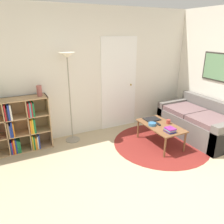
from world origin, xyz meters
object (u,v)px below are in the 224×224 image
couch (200,123)px  floor_lamp (68,70)px  vase_on_shelf (39,91)px  cup (168,122)px  laptop (152,119)px  coffee_table (161,127)px  bookshelf (15,127)px  bowl (152,124)px

couch → floor_lamp: bearing=158.8°
floor_lamp → vase_on_shelf: bearing=174.5°
floor_lamp → cup: size_ratio=21.92×
couch → laptop: couch is taller
vase_on_shelf → couch: bearing=-18.6°
coffee_table → cup: size_ratio=11.79×
floor_lamp → couch: (2.52, -0.98, -1.16)m
coffee_table → bookshelf: bearing=158.8°
bookshelf → coffee_table: bearing=-21.2°
couch → bowl: bearing=175.0°
floor_lamp → laptop: size_ratio=5.67×
coffee_table → laptop: laptop is taller
bowl → vase_on_shelf: vase_on_shelf is taller
bowl → couch: bearing=-5.0°
bowl → cup: 0.34m
bowl → vase_on_shelf: 2.20m
bookshelf → floor_lamp: size_ratio=0.65×
vase_on_shelf → laptop: bearing=-18.3°
floor_lamp → cup: 2.17m
floor_lamp → laptop: floor_lamp is taller
bookshelf → floor_lamp: (1.05, -0.06, 0.96)m
coffee_table → laptop: 0.31m
floor_lamp → bowl: (1.34, -0.87, -1.01)m
couch → coffee_table: couch is taller
bookshelf → bowl: size_ratio=7.71×
bookshelf → laptop: 2.65m
couch → coffee_table: bearing=177.5°
laptop → vase_on_shelf: (-2.05, 0.68, 0.68)m
bookshelf → bowl: bearing=-21.3°
bookshelf → coffee_table: bookshelf is taller
bookshelf → bowl: bookshelf is taller
couch → cup: (-0.85, 0.03, 0.17)m
floor_lamp → vase_on_shelf: floor_lamp is taller
vase_on_shelf → cup: bearing=-24.2°
couch → laptop: (-1.01, 0.35, 0.14)m
bookshelf → floor_lamp: 1.42m
floor_lamp → vase_on_shelf: 0.64m
couch → cup: size_ratio=20.45×
bookshelf → floor_lamp: bearing=-3.1°
cup → vase_on_shelf: 2.52m
bookshelf → cup: (2.72, -1.00, -0.03)m
laptop → bowl: bearing=-125.0°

